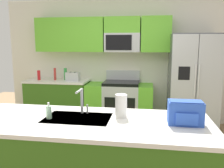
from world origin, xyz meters
TOP-DOWN VIEW (x-y plane):
  - ground_plane at (0.00, 0.00)m, footprint 9.00×9.00m
  - kitchen_wall_unit at (-0.14, 2.08)m, footprint 5.20×0.43m
  - back_counter at (-1.40, 1.80)m, footprint 1.32×0.63m
  - range_oven at (-0.05, 1.80)m, footprint 1.36×0.61m
  - refrigerator at (1.38, 1.73)m, footprint 0.90×0.76m
  - island_counter at (-0.10, -0.71)m, footprint 2.52×0.98m
  - toaster at (-1.04, 1.75)m, footprint 0.28×0.16m
  - pepper_mill at (-1.45, 1.80)m, footprint 0.05×0.05m
  - bottle_red at (-1.80, 1.76)m, footprint 0.06×0.06m
  - bottle_green at (-1.23, 1.85)m, footprint 0.06×0.06m
  - sink_faucet at (-0.19, -0.51)m, footprint 0.08×0.21m
  - soap_dispenser at (-0.48, -0.72)m, footprint 0.06×0.06m
  - paper_towel_roll at (0.24, -0.55)m, footprint 0.12×0.12m
  - backpack at (0.87, -0.68)m, footprint 0.32×0.22m

SIDE VIEW (x-z plane):
  - ground_plane at x=0.00m, z-range 0.00..0.00m
  - range_oven at x=-0.05m, z-range -0.11..0.99m
  - back_counter at x=-1.40m, z-range 0.00..0.90m
  - island_counter at x=-0.10m, z-range 0.00..0.90m
  - refrigerator at x=1.38m, z-range 0.00..1.85m
  - soap_dispenser at x=-0.48m, z-range 0.88..1.05m
  - toaster at x=-1.04m, z-range 0.90..1.08m
  - bottle_red at x=-1.80m, z-range 0.90..1.11m
  - backpack at x=0.87m, z-range 0.90..1.13m
  - paper_towel_roll at x=0.24m, z-range 0.90..1.14m
  - bottle_green at x=-1.23m, z-range 0.90..1.16m
  - pepper_mill at x=-1.45m, z-range 0.90..1.16m
  - sink_faucet at x=-0.19m, z-range 0.93..1.21m
  - kitchen_wall_unit at x=-0.14m, z-range 0.17..2.77m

